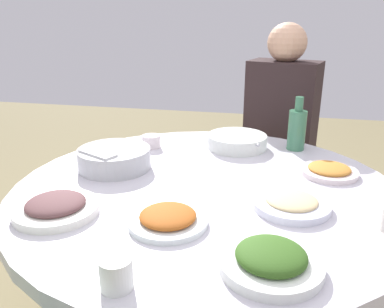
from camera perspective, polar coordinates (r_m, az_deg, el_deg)
round_dining_table at (r=1.35m, az=2.03°, el=-9.53°), size 1.28×1.28×0.72m
rice_bowl at (r=1.45m, az=-11.36°, el=-0.57°), size 0.27×0.27×0.08m
soup_bowl at (r=1.66m, az=6.62°, el=1.82°), size 0.25×0.25×0.06m
dish_tofu_braise at (r=1.46m, az=19.52°, el=-2.27°), size 0.20×0.20×0.04m
dish_noodles at (r=1.18m, az=14.41°, el=-6.98°), size 0.23×0.23×0.04m
dish_stirfry at (r=1.06m, az=-3.57°, el=-9.44°), size 0.22×0.22×0.04m
dish_greens at (r=0.91m, az=11.51°, el=-15.01°), size 0.23×0.23×0.06m
dish_eggplant at (r=1.18m, az=-19.36°, el=-7.34°), size 0.24×0.24×0.05m
green_bottle at (r=1.67m, az=15.17°, el=3.63°), size 0.07×0.07×0.22m
tea_cup_far at (r=1.66m, az=-6.01°, el=1.85°), size 0.08×0.08×0.05m
tea_cup_side at (r=0.85m, az=-11.10°, el=-16.83°), size 0.07×0.07×0.07m
stool_for_diner_left at (r=2.24m, az=11.96°, el=-7.95°), size 0.37×0.37×0.47m
diner_left at (r=2.05m, az=13.04°, el=5.88°), size 0.40×0.42×0.76m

